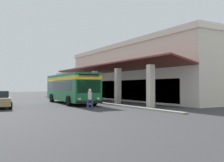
# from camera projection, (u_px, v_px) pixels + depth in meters

# --- Properties ---
(ground) EXTENTS (120.00, 120.00, 0.00)m
(ground) POSITION_uv_depth(u_px,v_px,m) (103.00, 100.00, 34.51)
(ground) COLOR #38383A
(curb_strip) EXTENTS (34.16, 0.50, 0.12)m
(curb_strip) POSITION_uv_depth(u_px,v_px,m) (84.00, 101.00, 32.09)
(curb_strip) COLOR #9E998E
(curb_strip) RESTS_ON ground
(plaza_building) EXTENTS (28.77, 13.87, 7.45)m
(plaza_building) POSITION_uv_depth(u_px,v_px,m) (147.00, 73.00, 36.87)
(plaza_building) COLOR beige
(plaza_building) RESTS_ON ground
(transit_bus) EXTENTS (11.33, 3.20, 3.34)m
(transit_bus) POSITION_uv_depth(u_px,v_px,m) (70.00, 86.00, 28.09)
(transit_bus) COLOR #196638
(transit_bus) RESTS_ON ground
(pedestrian) EXTENTS (0.52, 0.51, 1.66)m
(pedestrian) POSITION_uv_depth(u_px,v_px,m) (90.00, 98.00, 20.51)
(pedestrian) COLOR navy
(pedestrian) RESTS_ON ground
(potted_palm) EXTENTS (1.76, 1.78, 2.87)m
(potted_palm) POSITION_uv_depth(u_px,v_px,m) (70.00, 94.00, 40.95)
(potted_palm) COLOR gray
(potted_palm) RESTS_ON ground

